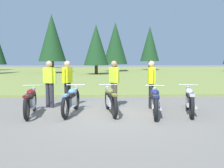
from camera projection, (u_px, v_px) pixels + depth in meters
name	position (u px, v px, depth m)	size (l,w,h in m)	color
ground_plane	(113.00, 114.00, 7.76)	(140.00, 140.00, 0.00)	slate
grass_moorland	(105.00, 72.00, 33.31)	(80.00, 44.00, 0.10)	olive
forest_treeline	(72.00, 44.00, 35.83)	(40.16, 25.34, 7.24)	#47331E
motorcycle_maroon	(31.00, 101.00, 7.67)	(0.63, 2.10, 0.88)	black
motorcycle_sky_blue	(71.00, 100.00, 7.84)	(0.62, 2.10, 0.88)	black
motorcycle_olive	(111.00, 100.00, 7.90)	(0.63, 2.10, 0.88)	black
motorcycle_navy	(155.00, 101.00, 7.61)	(0.65, 2.08, 0.88)	black
motorcycle_silver	(190.00, 100.00, 7.84)	(0.77, 2.06, 0.88)	black
rider_in_hivis_vest	(114.00, 81.00, 8.98)	(0.36, 0.50, 1.67)	#4C4233
rider_with_back_turned	(151.00, 81.00, 8.68)	(0.23, 0.55, 1.67)	black
rider_near_row_end	(49.00, 81.00, 8.83)	(0.51, 0.35, 1.67)	#2D2D38
rider_checking_bike	(67.00, 81.00, 8.96)	(0.34, 0.51, 1.67)	black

